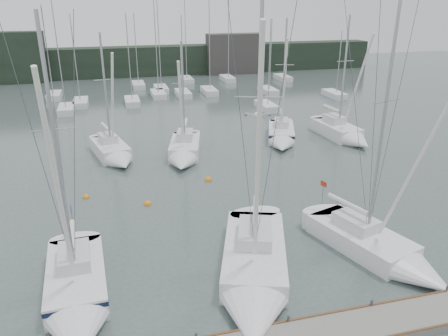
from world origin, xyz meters
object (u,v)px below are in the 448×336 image
object	(u,v)px
sailboat_near_left	(77,297)
sailboat_mid_d	(281,137)
buoy_a	(148,204)
sailboat_mid_c	(184,153)
sailboat_near_right	(387,254)
sailboat_mid_e	(345,134)
sailboat_mid_b	(115,154)
buoy_b	(208,180)
sailboat_near_center	(254,280)
buoy_c	(86,197)

from	to	relation	value
sailboat_near_left	sailboat_mid_d	bearing A→B (deg)	45.35
buoy_a	sailboat_mid_c	bearing A→B (deg)	64.00
sailboat_near_left	sailboat_mid_d	distance (m)	27.14
sailboat_near_right	sailboat_mid_e	world-z (taller)	sailboat_near_right
sailboat_mid_e	buoy_a	distance (m)	22.28
sailboat_mid_b	buoy_a	distance (m)	9.63
sailboat_mid_b	sailboat_mid_e	world-z (taller)	sailboat_mid_e
sailboat_near_left	buoy_b	size ratio (longest dim) A/B	22.70
sailboat_near_center	buoy_a	size ratio (longest dim) A/B	28.41
sailboat_mid_b	sailboat_near_center	bearing A→B (deg)	-87.18
sailboat_mid_b	buoy_a	world-z (taller)	sailboat_mid_b
sailboat_mid_c	buoy_c	world-z (taller)	sailboat_mid_c
buoy_a	sailboat_mid_e	bearing A→B (deg)	24.98
buoy_b	buoy_c	distance (m)	9.09
sailboat_near_left	sailboat_mid_e	xyz separation A→B (m)	(24.31, 19.30, 0.04)
buoy_b	buoy_c	xyz separation A→B (m)	(-9.06, -0.79, 0.00)
sailboat_near_right	buoy_b	world-z (taller)	sailboat_near_right
sailboat_mid_c	sailboat_mid_e	bearing A→B (deg)	18.54
buoy_b	buoy_a	bearing A→B (deg)	-148.66
buoy_a	buoy_b	xyz separation A→B (m)	(4.95, 3.02, 0.00)
buoy_c	buoy_a	bearing A→B (deg)	-28.43
sailboat_near_left	buoy_a	world-z (taller)	sailboat_near_left
sailboat_mid_c	buoy_b	bearing A→B (deg)	-64.88
sailboat_mid_b	sailboat_mid_c	size ratio (longest dim) A/B	1.07
sailboat_near_center	buoy_c	xyz separation A→B (m)	(-8.21, 12.88, -0.55)
sailboat_near_center	sailboat_near_right	world-z (taller)	sailboat_near_center
sailboat_near_left	buoy_b	world-z (taller)	sailboat_near_left
sailboat_near_left	sailboat_mid_c	world-z (taller)	sailboat_near_left
sailboat_mid_d	sailboat_mid_e	distance (m)	6.36
buoy_a	buoy_b	bearing A→B (deg)	31.34
sailboat_mid_c	sailboat_mid_d	world-z (taller)	sailboat_mid_d
sailboat_near_left	buoy_a	xyz separation A→B (m)	(4.11, 9.89, -0.56)
sailboat_near_right	buoy_a	size ratio (longest dim) A/B	26.38
sailboat_mid_b	sailboat_mid_c	distance (m)	5.99
sailboat_near_center	sailboat_mid_b	world-z (taller)	sailboat_near_center
sailboat_mid_d	buoy_c	distance (m)	19.79
sailboat_near_right	buoy_b	xyz separation A→B (m)	(-6.74, 13.31, -0.52)
buoy_a	buoy_c	xyz separation A→B (m)	(-4.11, 2.22, 0.00)
sailboat_mid_e	sailboat_mid_b	bearing A→B (deg)	174.94
sailboat_mid_e	buoy_c	distance (m)	25.35
sailboat_mid_e	buoy_c	world-z (taller)	sailboat_mid_e
sailboat_near_right	buoy_b	size ratio (longest dim) A/B	23.69
sailboat_mid_c	buoy_a	size ratio (longest dim) A/B	19.54
sailboat_mid_d	buoy_c	bearing A→B (deg)	-134.91
sailboat_near_center	sailboat_mid_d	size ratio (longest dim) A/B	1.27
sailboat_mid_e	buoy_a	size ratio (longest dim) A/B	23.00
sailboat_near_center	sailboat_near_right	bearing A→B (deg)	21.73
sailboat_near_left	sailboat_mid_d	xyz separation A→B (m)	(18.03, 20.29, 0.01)
buoy_a	sailboat_near_left	bearing A→B (deg)	-112.60
sailboat_mid_d	sailboat_mid_c	bearing A→B (deg)	-146.29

